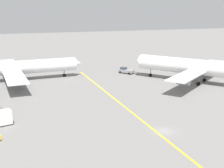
# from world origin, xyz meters

# --- Properties ---
(ground_plane) EXTENTS (600.00, 600.00, 0.00)m
(ground_plane) POSITION_xyz_m (0.00, 0.00, 0.00)
(ground_plane) COLOR slate
(taxiway_stripe) EXTENTS (3.46, 119.98, 0.01)m
(taxiway_stripe) POSITION_xyz_m (-1.69, 10.00, 0.00)
(taxiway_stripe) COLOR yellow
(taxiway_stripe) RESTS_ON ground
(airliner_at_gate_left) EXTENTS (49.72, 49.31, 14.63)m
(airliner_at_gate_left) POSITION_xyz_m (-27.01, 61.91, 4.92)
(airliner_at_gate_left) COLOR silver
(airliner_at_gate_left) RESTS_ON ground
(airliner_being_pushed) EXTENTS (41.43, 42.63, 16.07)m
(airliner_being_pushed) POSITION_xyz_m (33.46, 36.14, 5.73)
(airliner_being_pushed) COLOR white
(airliner_being_pushed) RESTS_ON ground
(pushback_tug) EXTENTS (6.25, 8.76, 2.82)m
(pushback_tug) POSITION_xyz_m (16.70, 60.11, 1.19)
(pushback_tug) COLOR gray
(pushback_tug) RESTS_ON ground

